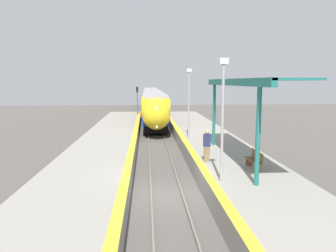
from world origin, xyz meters
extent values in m
plane|color=#56514C|center=(0.00, 0.00, 0.00)|extent=(120.00, 120.00, 0.00)
cube|color=slate|center=(-0.72, 0.00, 0.07)|extent=(0.08, 90.00, 0.15)
cube|color=slate|center=(0.72, 0.00, 0.07)|extent=(0.08, 90.00, 0.15)
cube|color=black|center=(0.00, 26.77, 0.62)|extent=(2.39, 19.49, 0.81)
cube|color=navy|center=(0.00, 26.77, 1.49)|extent=(2.72, 21.18, 0.93)
cube|color=red|center=(0.00, 26.77, 2.11)|extent=(2.73, 21.18, 0.32)
cube|color=yellow|center=(0.00, 26.77, 2.97)|extent=(2.72, 21.18, 1.40)
cube|color=black|center=(0.00, 26.77, 2.90)|extent=(2.74, 19.49, 0.77)
cube|color=#9E9EA3|center=(0.00, 26.77, 3.83)|extent=(2.44, 21.18, 0.30)
cylinder|color=black|center=(-0.72, 19.11, 0.46)|extent=(0.12, 0.91, 0.91)
cylinder|color=black|center=(0.72, 19.11, 0.46)|extent=(0.12, 0.91, 0.91)
cylinder|color=black|center=(-0.72, 21.31, 0.46)|extent=(0.12, 0.91, 0.91)
cylinder|color=black|center=(0.72, 21.31, 0.46)|extent=(0.12, 0.91, 0.91)
cylinder|color=black|center=(-0.72, 32.24, 0.46)|extent=(0.12, 0.91, 0.91)
cylinder|color=black|center=(0.72, 32.24, 0.46)|extent=(0.12, 0.91, 0.91)
cylinder|color=black|center=(-0.72, 34.44, 0.46)|extent=(0.12, 0.91, 0.91)
cylinder|color=black|center=(0.72, 34.44, 0.46)|extent=(0.12, 0.91, 0.91)
ellipsoid|color=yellow|center=(0.00, 15.18, 2.35)|extent=(2.61, 3.00, 2.91)
ellipsoid|color=black|center=(0.00, 14.80, 2.83)|extent=(1.90, 1.75, 1.48)
sphere|color=#F9F4CC|center=(0.00, 14.05, 1.28)|extent=(0.24, 0.24, 0.24)
cube|color=black|center=(0.00, 48.75, 0.62)|extent=(2.39, 19.49, 0.81)
cube|color=navy|center=(0.00, 48.75, 1.49)|extent=(2.72, 21.18, 0.93)
cube|color=red|center=(0.00, 48.75, 2.11)|extent=(2.73, 21.18, 0.32)
cube|color=yellow|center=(0.00, 48.75, 2.97)|extent=(2.72, 21.18, 1.40)
cube|color=black|center=(0.00, 48.75, 2.90)|extent=(2.74, 19.49, 0.77)
cube|color=#9E9EA3|center=(0.00, 48.75, 3.83)|extent=(2.44, 21.18, 0.30)
cylinder|color=black|center=(-0.72, 41.09, 0.46)|extent=(0.12, 0.91, 0.91)
cylinder|color=black|center=(0.72, 41.09, 0.46)|extent=(0.12, 0.91, 0.91)
cylinder|color=black|center=(-0.72, 43.29, 0.46)|extent=(0.12, 0.91, 0.91)
cylinder|color=black|center=(0.72, 43.29, 0.46)|extent=(0.12, 0.91, 0.91)
cylinder|color=black|center=(-0.72, 54.22, 0.46)|extent=(0.12, 0.91, 0.91)
cylinder|color=black|center=(0.72, 54.22, 0.46)|extent=(0.12, 0.91, 0.91)
cylinder|color=black|center=(-0.72, 56.42, 0.46)|extent=(0.12, 0.91, 0.91)
cylinder|color=black|center=(0.72, 56.42, 0.46)|extent=(0.12, 0.91, 0.91)
cube|color=gray|center=(3.90, 0.00, 0.52)|extent=(4.45, 64.00, 1.03)
cube|color=yellow|center=(1.87, 0.00, 1.04)|extent=(0.40, 64.00, 0.01)
cube|color=gray|center=(-3.85, 0.00, 0.52)|extent=(4.35, 64.00, 1.03)
cube|color=yellow|center=(-1.87, 0.00, 1.04)|extent=(0.40, 64.00, 0.01)
cube|color=brown|center=(4.29, 0.04, 1.24)|extent=(0.36, 0.06, 0.42)
cube|color=brown|center=(4.29, 1.24, 1.24)|extent=(0.36, 0.06, 0.42)
cube|color=brown|center=(4.29, 0.64, 1.47)|extent=(0.44, 1.60, 0.03)
cube|color=brown|center=(4.49, 0.64, 1.70)|extent=(0.04, 1.60, 0.44)
cube|color=#7F6647|center=(2.29, 2.25, 1.45)|extent=(0.28, 0.20, 0.84)
cube|color=navy|center=(2.29, 2.25, 2.20)|extent=(0.36, 0.22, 0.66)
sphere|color=tan|center=(2.29, 2.25, 2.65)|extent=(0.23, 0.23, 0.23)
cylinder|color=#59595E|center=(-2.09, 28.22, 1.97)|extent=(0.14, 0.14, 3.94)
cube|color=black|center=(-2.09, 28.22, 4.29)|extent=(0.28, 0.20, 0.70)
sphere|color=black|center=(-2.09, 28.11, 4.46)|extent=(0.14, 0.14, 0.14)
sphere|color=red|center=(-2.09, 28.11, 4.12)|extent=(0.14, 0.14, 0.14)
cylinder|color=#9E9EA3|center=(2.28, -1.26, 3.52)|extent=(0.12, 0.12, 4.98)
cube|color=silver|center=(2.28, -1.26, 6.13)|extent=(0.36, 0.20, 0.24)
cylinder|color=#9E9EA3|center=(2.28, 9.70, 3.52)|extent=(0.12, 0.12, 4.98)
cube|color=silver|center=(2.28, 9.70, 6.13)|extent=(0.36, 0.20, 0.24)
cylinder|color=#1E6B66|center=(3.62, -1.86, 3.10)|extent=(0.20, 0.20, 4.13)
cylinder|color=#1E6B66|center=(3.62, 6.88, 3.10)|extent=(0.20, 0.20, 4.13)
cube|color=#1E6B66|center=(3.62, 2.51, 5.27)|extent=(0.24, 11.73, 0.36)
cube|color=#1E6B66|center=(4.52, 2.51, 5.39)|extent=(2.00, 11.73, 0.10)
camera|label=1|loc=(-0.91, -14.71, 5.30)|focal=35.00mm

